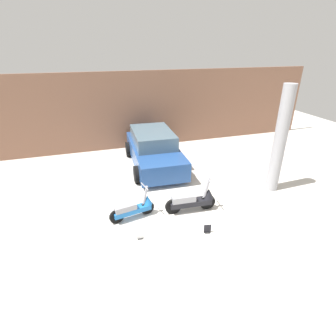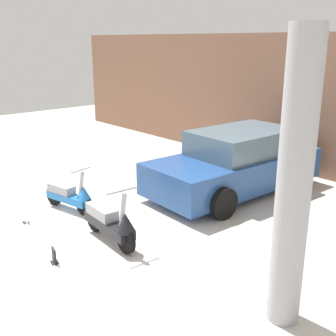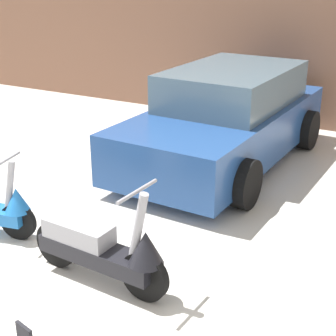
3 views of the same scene
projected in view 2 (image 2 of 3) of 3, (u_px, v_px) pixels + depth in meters
The scene contains 8 objects.
ground_plane at pixel (38, 247), 7.47m from camera, with size 28.00×28.00×0.00m, color silver.
wall_back at pixel (285, 103), 11.61m from camera, with size 19.60×0.12×3.71m, color #845B47.
scooter_front_left at pixel (70, 195), 8.96m from camera, with size 1.41×0.59×0.99m.
scooter_front_right at pixel (111, 222), 7.51m from camera, with size 1.63×0.59×1.14m.
car_rear_left at pixel (236, 163), 10.02m from camera, with size 2.28×4.47×1.49m.
placard_near_left_scooter at pixel (25, 217), 8.42m from camera, with size 0.20×0.13×0.26m.
placard_near_right_scooter at pixel (54, 257), 6.90m from camera, with size 0.20×0.15×0.26m.
support_column_side at pixel (294, 185), 5.03m from camera, with size 0.42×0.42×3.71m, color #99999E.
Camera 2 is at (6.57, -2.73, 3.52)m, focal length 45.00 mm.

